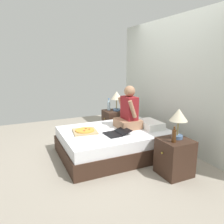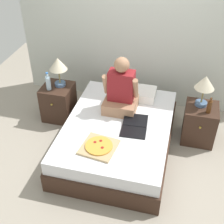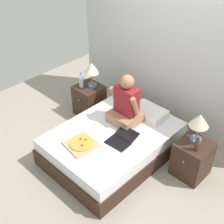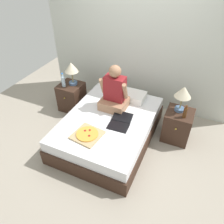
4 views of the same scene
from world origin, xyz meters
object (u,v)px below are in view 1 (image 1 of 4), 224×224
Objects in this scene: bed at (114,142)px; pizza_box at (85,131)px; nightstand_left at (114,122)px; water_bottle at (109,106)px; nightstand_right at (175,157)px; lamp_on_right_nightstand at (179,117)px; laptop at (116,133)px; lamp_on_left_nightstand at (117,97)px; person_seated at (129,112)px; beer_bottle at (174,136)px.

bed is 4.25× the size of pizza_box.
water_bottle reaches higher than nightstand_left.
nightstand_right is 1.22× the size of lamp_on_right_nightstand.
laptop is (-0.83, -0.57, 0.20)m from nightstand_right.
water_bottle is (-0.08, -0.09, 0.39)m from nightstand_left.
bed is 1.16m from nightstand_left.
lamp_on_left_nightstand and lamp_on_right_nightstand have the same top height.
laptop is at bearing -19.29° from water_bottle.
water_bottle is at bearing 138.17° from pizza_box.
nightstand_left reaches higher than pizza_box.
water_bottle is 2.22m from nightstand_right.
pizza_box is (-1.14, -1.06, -0.40)m from lamp_on_right_nightstand.
bed is 4.40× the size of laptop.
nightstand_right is 1.02m from laptop.
nightstand_left is 1.27× the size of laptop.
water_bottle is at bearing -177.65° from nightstand_right.
bed is at bearing 161.25° from laptop.
lamp_on_right_nightstand is (2.08, 0.05, 0.60)m from nightstand_left.
lamp_on_right_nightstand is (2.04, 0.00, 0.00)m from lamp_on_left_nightstand.
person_seated is at bearing 84.97° from pizza_box.
nightstand_left is at bearing -178.62° from lamp_on_right_nightstand.
lamp_on_left_nightstand is (0.04, 0.05, 0.60)m from nightstand_left.
person_seated reaches higher than water_bottle.
person_seated reaches higher than laptop.
nightstand_right is at bearing 24.89° from bed.
nightstand_left is 1.22× the size of lamp_on_right_nightstand.
nightstand_right is (2.19, 0.09, -0.39)m from water_bottle.
pizza_box is at bearing -102.15° from bed.
water_bottle is at bearing -130.60° from lamp_on_left_nightstand.
bed is at bearing -152.23° from lamp_on_right_nightstand.
laptop is (0.26, -0.39, -0.27)m from person_seated.
lamp_on_right_nightstand is at bearing 37.65° from laptop.
lamp_on_left_nightstand is 1.00× the size of lamp_on_right_nightstand.
nightstand_left is at bearing 180.00° from nightstand_right.
nightstand_left is at bearing 133.16° from pizza_box.
nightstand_right is 2.39× the size of beer_bottle.
lamp_on_right_nightstand reaches higher than nightstand_left.
bed is at bearing -19.39° from water_bottle.
water_bottle is at bearing 160.61° from bed.
lamp_on_left_nightstand is (-1.01, 0.54, 0.65)m from bed.
lamp_on_right_nightstand is at bearing 42.91° from pizza_box.
lamp_on_right_nightstand is 0.29m from beer_bottle.
lamp_on_right_nightstand reaches higher than nightstand_right.
lamp_on_left_nightstand reaches higher than laptop.
nightstand_right is at bearing 34.34° from laptop.
water_bottle is 2.26m from beer_bottle.
pizza_box is at bearing -143.76° from beer_bottle.
person_seated reaches higher than pizza_box.
water_bottle is at bearing 179.75° from beer_bottle.
lamp_on_left_nightstand reaches higher than nightstand_right.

